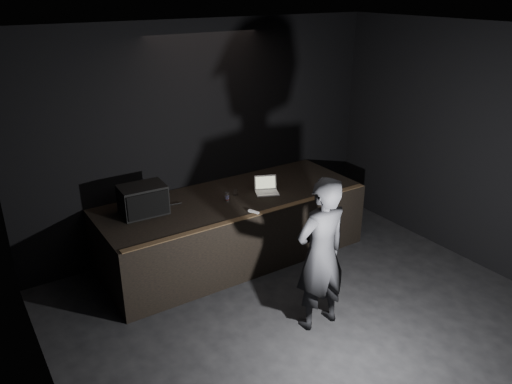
{
  "coord_description": "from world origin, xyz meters",
  "views": [
    {
      "loc": [
        -3.43,
        -3.2,
        3.96
      ],
      "look_at": [
        0.15,
        2.3,
        1.2
      ],
      "focal_mm": 35.0,
      "sensor_mm": 36.0,
      "label": 1
    }
  ],
  "objects": [
    {
      "name": "stage_monitor",
      "position": [
        -1.31,
        2.91,
        1.21
      ],
      "size": [
        0.63,
        0.48,
        0.41
      ],
      "rotation": [
        0.0,
        0.0,
        -0.04
      ],
      "color": "black",
      "rests_on": "stage_riser"
    },
    {
      "name": "beer_can",
      "position": [
        -0.15,
        2.62,
        1.07
      ],
      "size": [
        0.06,
        0.06,
        0.14
      ],
      "color": "silver",
      "rests_on": "stage_riser"
    },
    {
      "name": "stage_riser",
      "position": [
        0.0,
        2.73,
        0.5
      ],
      "size": [
        4.0,
        1.5,
        1.0
      ],
      "primitive_type": "cube",
      "color": "black",
      "rests_on": "ground"
    },
    {
      "name": "person",
      "position": [
        0.03,
        0.71,
        0.98
      ],
      "size": [
        0.72,
        0.48,
        1.97
      ],
      "primitive_type": "imported",
      "rotation": [
        0.0,
        0.0,
        3.13
      ],
      "color": "black",
      "rests_on": "ground"
    },
    {
      "name": "riser_lip",
      "position": [
        0.0,
        2.02,
        1.01
      ],
      "size": [
        3.92,
        0.1,
        0.01
      ],
      "primitive_type": "cube",
      "color": "brown",
      "rests_on": "stage_riser"
    },
    {
      "name": "laptop",
      "position": [
        0.54,
        2.62,
        1.06
      ],
      "size": [
        0.43,
        0.41,
        0.23
      ],
      "rotation": [
        0.0,
        0.0,
        -0.41
      ],
      "color": "silver",
      "rests_on": "stage_riser"
    },
    {
      "name": "room_walls",
      "position": [
        0.0,
        0.0,
        2.02
      ],
      "size": [
        6.1,
        7.1,
        3.52
      ],
      "color": "black",
      "rests_on": "ground"
    },
    {
      "name": "plastic_cup",
      "position": [
        0.08,
        2.77,
        1.04
      ],
      "size": [
        0.07,
        0.07,
        0.09
      ],
      "primitive_type": "cylinder",
      "color": "white",
      "rests_on": "stage_riser"
    },
    {
      "name": "wii_remote",
      "position": [
        -0.03,
        2.09,
        1.02
      ],
      "size": [
        0.1,
        0.17,
        0.03
      ],
      "primitive_type": "cube",
      "rotation": [
        0.0,
        0.0,
        0.38
      ],
      "color": "silver",
      "rests_on": "stage_riser"
    },
    {
      "name": "ground",
      "position": [
        0.0,
        0.0,
        0.0
      ],
      "size": [
        7.0,
        7.0,
        0.0
      ],
      "primitive_type": "plane",
      "color": "black",
      "rests_on": "ground"
    },
    {
      "name": "cable",
      "position": [
        -1.16,
        2.99,
        1.01
      ],
      "size": [
        0.85,
        0.13,
        0.02
      ],
      "primitive_type": "cylinder",
      "rotation": [
        0.0,
        1.57,
        -0.14
      ],
      "color": "black",
      "rests_on": "stage_riser"
    }
  ]
}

